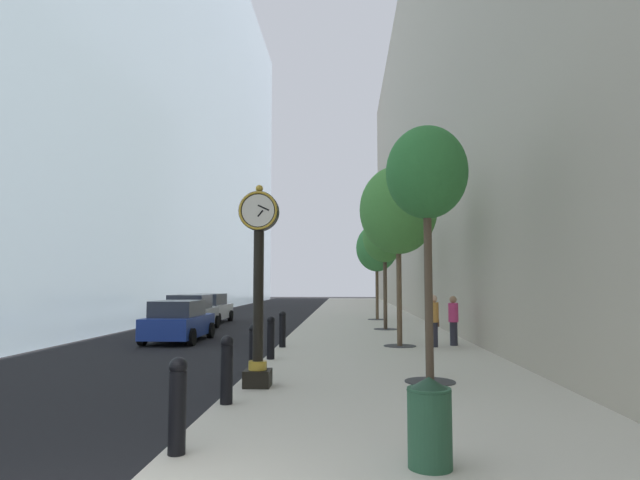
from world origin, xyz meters
The scene contains 20 objects.
ground_plane centered at (0.00, 27.00, 0.00)m, with size 110.00×110.00×0.00m, color black.
sidewalk_right centered at (3.44, 30.00, 0.07)m, with size 6.88×80.00×0.14m, color beige.
building_block_left centered at (-12.76, 30.00, 17.01)m, with size 9.00×80.00×34.02m.
building_block_right centered at (11.38, 30.00, 13.25)m, with size 9.00×80.00×26.51m.
street_clock centered at (0.52, 6.59, 2.47)m, with size 0.84×0.55×4.25m.
bollard_nearest centered at (0.22, 2.20, 0.77)m, with size 0.23×0.23×1.21m.
bollard_second centered at (0.22, 5.00, 0.77)m, with size 0.23×0.23×1.21m.
bollard_third centered at (0.22, 7.80, 0.77)m, with size 0.23×0.23×1.21m.
bollard_fourth centered at (0.22, 10.60, 0.77)m, with size 0.23×0.23×1.21m.
bollard_fifth centered at (0.22, 13.41, 0.77)m, with size 0.23×0.23×1.21m.
street_tree_near centered at (4.19, 7.31, 4.72)m, with size 1.83×1.83×5.69m.
street_tree_mid_near centered at (4.19, 13.88, 4.81)m, with size 2.68×2.68×6.23m.
street_tree_mid_far centered at (4.19, 20.46, 4.41)m, with size 2.08×2.08×5.50m.
street_tree_far centered at (4.19, 27.04, 4.34)m, with size 2.43×2.43×5.62m.
trash_bin centered at (3.35, 1.86, 0.68)m, with size 0.53×0.53×1.05m.
pedestrian_walking centered at (5.33, 13.72, 1.07)m, with size 0.46×0.52×1.75m.
pedestrian_by_clock centered at (6.08, 14.18, 1.04)m, with size 0.48×0.48×1.70m.
car_white_near centered at (-5.50, 25.89, 0.81)m, with size 2.05×4.23×1.67m.
car_blue_mid centered at (-4.20, 16.13, 0.78)m, with size 2.05×4.06×1.61m.
car_silver_far centered at (-5.10, 20.84, 0.83)m, with size 2.20×4.21×1.73m.
Camera 1 is at (2.37, -4.62, 2.30)m, focal length 29.93 mm.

